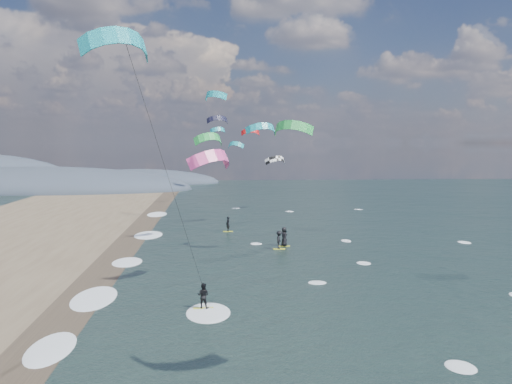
{
  "coord_description": "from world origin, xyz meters",
  "views": [
    {
      "loc": [
        -3.5,
        -21.31,
        9.87
      ],
      "look_at": [
        -1.0,
        12.0,
        7.0
      ],
      "focal_mm": 40.0,
      "sensor_mm": 36.0,
      "label": 1
    }
  ],
  "objects": [
    {
      "name": "bg_kite_field",
      "position": [
        0.07,
        52.84,
        11.48
      ],
      "size": [
        13.0,
        77.27,
        9.59
      ],
      "color": "green",
      "rests_on": "ground"
    },
    {
      "name": "far_kitesurfers",
      "position": [
        2.1,
        33.17,
        0.89
      ],
      "size": [
        6.24,
        11.95,
        1.86
      ],
      "color": "yellow",
      "rests_on": "ground"
    },
    {
      "name": "shoreline_surf",
      "position": [
        -10.8,
        14.75,
        0.0
      ],
      "size": [
        2.4,
        79.4,
        0.11
      ],
      "color": "white",
      "rests_on": "ground"
    },
    {
      "name": "coastal_hills",
      "position": [
        -44.84,
        107.86,
        0.0
      ],
      "size": [
        80.0,
        41.0,
        15.0
      ],
      "color": "#3D4756",
      "rests_on": "ground"
    },
    {
      "name": "wet_sand_strip",
      "position": [
        -12.0,
        10.0,
        0.0
      ],
      "size": [
        3.0,
        240.0,
        0.0
      ],
      "primitive_type": "cube",
      "color": "#382D23",
      "rests_on": "ground"
    },
    {
      "name": "kitesurfer_near_b",
      "position": [
        -6.42,
        7.94,
        10.03
      ],
      "size": [
        6.91,
        8.86,
        15.77
      ],
      "color": "yellow",
      "rests_on": "ground"
    }
  ]
}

